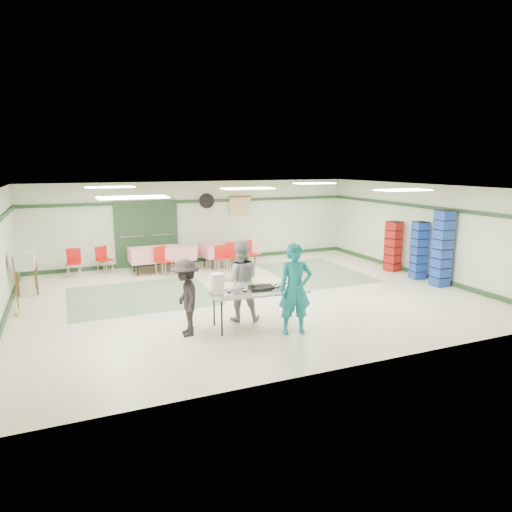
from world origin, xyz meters
name	(u,v)px	position (x,y,z in m)	size (l,w,h in m)	color
floor	(248,295)	(0.00, 0.00, 0.00)	(11.00, 11.00, 0.00)	beige
ceiling	(248,188)	(0.00, 0.00, 2.70)	(11.00, 11.00, 0.00)	silver
wall_back	(198,222)	(0.00, 4.50, 1.35)	(11.00, 11.00, 0.00)	beige
wall_front	(354,287)	(0.00, -4.50, 1.35)	(11.00, 11.00, 0.00)	beige
wall_right	(422,230)	(5.50, 0.00, 1.35)	(9.00, 9.00, 0.00)	beige
trim_back	(198,201)	(0.00, 4.47, 2.05)	(11.00, 0.06, 0.10)	#213C22
baseboard_back	(199,260)	(0.00, 4.47, 0.06)	(11.00, 0.06, 0.12)	#213C22
baseboard_left	(3,322)	(-5.47, 0.00, 0.06)	(9.00, 0.06, 0.12)	#213C22
trim_right	(423,207)	(5.47, 0.00, 2.05)	(9.00, 0.06, 0.10)	#213C22
baseboard_right	(418,273)	(5.47, 0.00, 0.06)	(9.00, 0.06, 0.12)	#213C22
green_patch_a	(141,296)	(-2.50, 1.00, 0.00)	(3.50, 3.00, 0.01)	#5E7B5A
green_patch_b	(315,272)	(2.80, 1.50, 0.00)	(2.50, 3.50, 0.01)	#5E7B5A
double_door_left	(132,235)	(-2.20, 4.44, 1.05)	(0.90, 0.06, 2.10)	#999C99
double_door_right	(162,233)	(-1.25, 4.44, 1.05)	(0.90, 0.06, 2.10)	#999C99
door_frame	(147,234)	(-1.73, 4.42, 1.05)	(2.00, 0.03, 2.15)	#213C22
wall_fan	(207,201)	(0.30, 4.44, 2.05)	(0.50, 0.50, 0.10)	black
scroll_banner	(240,206)	(1.50, 4.44, 1.85)	(0.80, 0.02, 0.60)	tan
serving_table	(258,292)	(-0.64, -2.14, 0.72)	(2.01, 0.94, 0.76)	#A6A6A1
sheet_tray_right	(281,287)	(-0.14, -2.17, 0.77)	(0.59, 0.45, 0.02)	silver
sheet_tray_mid	(255,288)	(-0.66, -2.03, 0.77)	(0.59, 0.45, 0.02)	silver
sheet_tray_left	(234,294)	(-1.19, -2.22, 0.77)	(0.60, 0.46, 0.02)	silver
baking_pan	(262,288)	(-0.57, -2.15, 0.80)	(0.48, 0.30, 0.08)	black
foam_box_stack	(218,284)	(-1.48, -2.08, 0.96)	(0.22, 0.20, 0.41)	white
volunteer_teal	(295,289)	(-0.14, -2.78, 0.89)	(0.65, 0.43, 1.78)	#137587
volunteer_grey	(240,281)	(-0.84, -1.64, 0.86)	(0.83, 0.65, 1.71)	#939398
volunteer_dark	(186,297)	(-2.11, -2.05, 0.75)	(0.97, 0.56, 1.50)	black
dining_table_a	(230,248)	(0.75, 3.46, 0.57)	(1.95, 1.06, 0.77)	red
dining_table_b	(162,253)	(-1.45, 3.46, 0.57)	(1.96, 0.88, 0.77)	red
chair_a	(232,253)	(0.62, 2.89, 0.52)	(0.40, 0.40, 0.85)	red
chair_b	(221,255)	(0.24, 2.89, 0.48)	(0.37, 0.37, 0.79)	red
chair_c	(249,251)	(1.19, 2.89, 0.53)	(0.52, 0.52, 0.87)	red
chair_d	(162,258)	(-1.58, 2.89, 0.54)	(0.54, 0.54, 0.88)	red
chair_loose_a	(103,257)	(-3.15, 3.93, 0.50)	(0.53, 0.53, 0.82)	red
chair_loose_b	(74,260)	(-3.98, 3.74, 0.52)	(0.44, 0.44, 0.85)	red
crate_stack_blue_a	(419,250)	(5.15, -0.32, 0.83)	(0.37, 0.37, 1.66)	#1A3CA1
crate_stack_red	(393,246)	(5.15, 0.79, 0.77)	(0.39, 0.39, 1.54)	#A71010
crate_stack_blue_b	(442,249)	(5.15, -1.17, 1.03)	(0.40, 0.40, 2.07)	#1A3CA1
printer_table	(26,269)	(-5.15, 2.44, 0.63)	(0.62, 0.88, 0.74)	brown
office_printer	(23,261)	(-5.15, 1.92, 0.95)	(0.51, 0.45, 0.40)	#B0B0AB
broom	(16,285)	(-5.23, 0.61, 0.66)	(0.03, 0.03, 1.27)	brown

